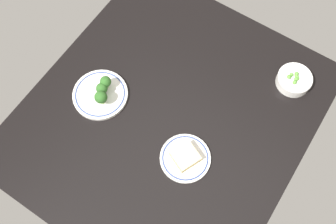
% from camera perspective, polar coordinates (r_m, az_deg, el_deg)
% --- Properties ---
extents(dining_table, '(1.14, 1.02, 0.04)m').
position_cam_1_polar(dining_table, '(1.54, 0.00, -0.59)').
color(dining_table, black).
rests_on(dining_table, ground).
extents(plate_broccoli, '(0.22, 0.22, 0.09)m').
position_cam_1_polar(plate_broccoli, '(1.56, -9.63, 2.66)').
color(plate_broccoli, white).
rests_on(plate_broccoli, dining_table).
extents(bowl_peas, '(0.14, 0.14, 0.06)m').
position_cam_1_polar(bowl_peas, '(1.64, 17.67, 4.44)').
color(bowl_peas, white).
rests_on(bowl_peas, dining_table).
extents(plate_sandwich, '(0.19, 0.19, 0.04)m').
position_cam_1_polar(plate_sandwich, '(1.45, 2.50, -6.57)').
color(plate_sandwich, white).
rests_on(plate_sandwich, dining_table).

